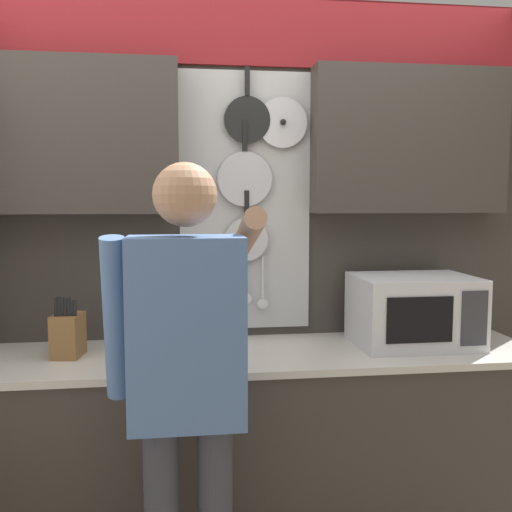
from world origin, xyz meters
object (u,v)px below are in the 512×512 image
Objects in this scene: utensil_crock at (162,334)px; person at (187,369)px; microwave at (414,310)px; knife_block at (68,334)px.

person is (0.10, -0.56, 0.01)m from utensil_crock.
utensil_crock is (-1.13, 0.00, -0.07)m from microwave.
knife_block is at bearing 180.00° from microwave.
microwave is at bearing -0.00° from knife_block.
utensil_crock reaches higher than knife_block.
microwave is 1.52m from knife_block.
microwave is 1.17m from person.
knife_block is at bearing -179.76° from utensil_crock.
person reaches higher than utensil_crock.
microwave is 1.13m from utensil_crock.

